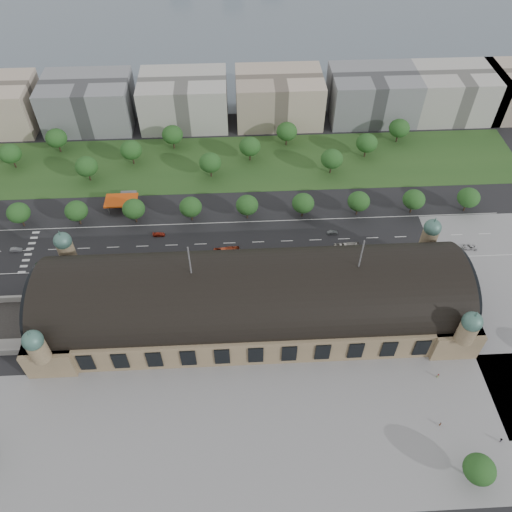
{
  "coord_description": "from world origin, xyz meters",
  "views": [
    {
      "loc": [
        -4.37,
        -107.47,
        147.94
      ],
      "look_at": [
        1.98,
        17.09,
        14.0
      ],
      "focal_mm": 35.0,
      "sensor_mm": 36.0,
      "label": 1
    }
  ],
  "objects_px": {
    "traffic_car_6": "(470,247)",
    "parked_car_0": "(44,280)",
    "parked_car_1": "(64,277)",
    "parked_car_6": "(189,272)",
    "pedestrian_0": "(438,376)",
    "petrol_station": "(125,199)",
    "pedestrian_4": "(501,440)",
    "parked_car_3": "(166,267)",
    "bus_mid": "(254,259)",
    "bus_east": "(347,247)",
    "traffic_car_1": "(16,250)",
    "traffic_car_5": "(332,232)",
    "traffic_car_3": "(159,234)",
    "parked_car_4": "(134,276)",
    "parked_car_2": "(103,274)",
    "bus_west": "(227,251)",
    "parked_car_5": "(170,268)"
  },
  "relations": [
    {
      "from": "bus_mid",
      "to": "parked_car_3",
      "type": "bearing_deg",
      "value": 92.82
    },
    {
      "from": "parked_car_0",
      "to": "parked_car_3",
      "type": "distance_m",
      "value": 47.06
    },
    {
      "from": "traffic_car_1",
      "to": "parked_car_3",
      "type": "distance_m",
      "value": 63.42
    },
    {
      "from": "parked_car_1",
      "to": "bus_east",
      "type": "bearing_deg",
      "value": 67.09
    },
    {
      "from": "parked_car_0",
      "to": "parked_car_4",
      "type": "relative_size",
      "value": 1.02
    },
    {
      "from": "traffic_car_6",
      "to": "pedestrian_0",
      "type": "distance_m",
      "value": 65.38
    },
    {
      "from": "traffic_car_6",
      "to": "parked_car_0",
      "type": "bearing_deg",
      "value": -80.86
    },
    {
      "from": "traffic_car_6",
      "to": "pedestrian_0",
      "type": "relative_size",
      "value": 3.0
    },
    {
      "from": "traffic_car_1",
      "to": "traffic_car_6",
      "type": "relative_size",
      "value": 0.83
    },
    {
      "from": "bus_mid",
      "to": "parked_car_6",
      "type": "bearing_deg",
      "value": 100.55
    },
    {
      "from": "traffic_car_1",
      "to": "bus_west",
      "type": "xyz_separation_m",
      "value": [
        86.05,
        -5.94,
        0.71
      ]
    },
    {
      "from": "bus_east",
      "to": "traffic_car_3",
      "type": "bearing_deg",
      "value": 79.66
    },
    {
      "from": "traffic_car_1",
      "to": "bus_mid",
      "type": "distance_m",
      "value": 97.65
    },
    {
      "from": "traffic_car_6",
      "to": "parked_car_6",
      "type": "xyz_separation_m",
      "value": [
        -114.44,
        -7.93,
        -0.13
      ]
    },
    {
      "from": "parked_car_1",
      "to": "bus_west",
      "type": "distance_m",
      "value": 64.29
    },
    {
      "from": "traffic_car_6",
      "to": "pedestrian_4",
      "type": "xyz_separation_m",
      "value": [
        -18.48,
        -79.92,
        0.16
      ]
    },
    {
      "from": "parked_car_6",
      "to": "pedestrian_4",
      "type": "height_order",
      "value": "pedestrian_4"
    },
    {
      "from": "parked_car_1",
      "to": "bus_east",
      "type": "relative_size",
      "value": 0.56
    },
    {
      "from": "traffic_car_3",
      "to": "parked_car_2",
      "type": "relative_size",
      "value": 0.93
    },
    {
      "from": "traffic_car_6",
      "to": "pedestrian_4",
      "type": "height_order",
      "value": "pedestrian_4"
    },
    {
      "from": "traffic_car_3",
      "to": "traffic_car_5",
      "type": "height_order",
      "value": "traffic_car_3"
    },
    {
      "from": "parked_car_6",
      "to": "bus_east",
      "type": "height_order",
      "value": "bus_east"
    },
    {
      "from": "parked_car_0",
      "to": "parked_car_6",
      "type": "height_order",
      "value": "parked_car_0"
    },
    {
      "from": "parked_car_2",
      "to": "pedestrian_0",
      "type": "distance_m",
      "value": 127.67
    },
    {
      "from": "parked_car_0",
      "to": "bus_mid",
      "type": "xyz_separation_m",
      "value": [
        81.83,
        6.0,
        0.93
      ]
    },
    {
      "from": "traffic_car_1",
      "to": "pedestrian_0",
      "type": "xyz_separation_m",
      "value": [
        154.92,
        -65.67,
        0.17
      ]
    },
    {
      "from": "pedestrian_0",
      "to": "petrol_station",
      "type": "bearing_deg",
      "value": 159.78
    },
    {
      "from": "petrol_station",
      "to": "parked_car_3",
      "type": "xyz_separation_m",
      "value": [
        20.8,
        -40.28,
        -2.15
      ]
    },
    {
      "from": "parked_car_1",
      "to": "parked_car_6",
      "type": "bearing_deg",
      "value": 62.1
    },
    {
      "from": "parked_car_2",
      "to": "bus_east",
      "type": "relative_size",
      "value": 0.52
    },
    {
      "from": "parked_car_6",
      "to": "bus_mid",
      "type": "distance_m",
      "value": 26.25
    },
    {
      "from": "bus_east",
      "to": "pedestrian_4",
      "type": "distance_m",
      "value": 88.03
    },
    {
      "from": "parked_car_0",
      "to": "pedestrian_4",
      "type": "bearing_deg",
      "value": 34.63
    },
    {
      "from": "traffic_car_6",
      "to": "bus_mid",
      "type": "bearing_deg",
      "value": -81.96
    },
    {
      "from": "traffic_car_3",
      "to": "pedestrian_0",
      "type": "relative_size",
      "value": 2.67
    },
    {
      "from": "bus_west",
      "to": "pedestrian_0",
      "type": "xyz_separation_m",
      "value": [
        68.87,
        -59.73,
        -0.54
      ]
    },
    {
      "from": "bus_east",
      "to": "pedestrian_4",
      "type": "height_order",
      "value": "bus_east"
    },
    {
      "from": "traffic_car_3",
      "to": "parked_car_2",
      "type": "distance_m",
      "value": 29.22
    },
    {
      "from": "bus_mid",
      "to": "bus_east",
      "type": "distance_m",
      "value": 38.49
    },
    {
      "from": "pedestrian_0",
      "to": "parked_car_5",
      "type": "bearing_deg",
      "value": 169.19
    },
    {
      "from": "traffic_car_5",
      "to": "pedestrian_0",
      "type": "distance_m",
      "value": 73.2
    },
    {
      "from": "traffic_car_1",
      "to": "bus_west",
      "type": "height_order",
      "value": "bus_west"
    },
    {
      "from": "bus_mid",
      "to": "bus_east",
      "type": "bearing_deg",
      "value": -82.99
    },
    {
      "from": "petrol_station",
      "to": "traffic_car_6",
      "type": "distance_m",
      "value": 148.71
    },
    {
      "from": "parked_car_0",
      "to": "parked_car_4",
      "type": "xyz_separation_m",
      "value": [
        34.72,
        0.34,
        -0.02
      ]
    },
    {
      "from": "traffic_car_1",
      "to": "parked_car_0",
      "type": "relative_size",
      "value": 0.97
    },
    {
      "from": "traffic_car_6",
      "to": "parked_car_5",
      "type": "distance_m",
      "value": 122.4
    },
    {
      "from": "bus_mid",
      "to": "parked_car_1",
      "type": "bearing_deg",
      "value": 93.48
    },
    {
      "from": "parked_car_0",
      "to": "parked_car_3",
      "type": "height_order",
      "value": "parked_car_0"
    },
    {
      "from": "parked_car_0",
      "to": "pedestrian_0",
      "type": "height_order",
      "value": "pedestrian_0"
    }
  ]
}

